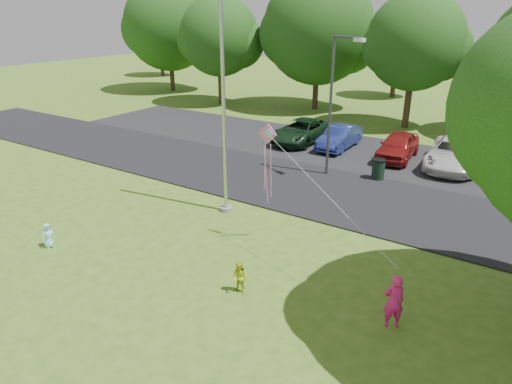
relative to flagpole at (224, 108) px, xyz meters
The scene contains 12 objects.
ground 7.39m from the flagpole, 55.01° to the right, with size 120.00×120.00×0.00m, color #42691B.
park_road 6.73m from the flagpole, 48.81° to the left, with size 60.00×6.00×0.06m, color black.
parking_strip 11.82m from the flagpole, 71.57° to the left, with size 42.00×7.00×0.06m, color black.
flagpole is the anchor object (origin of this frame).
street_lamp 6.29m from the flagpole, 73.65° to the left, with size 1.75×0.91×6.61m.
trash_can 8.64m from the flagpole, 60.35° to the left, with size 0.64×0.64×1.01m.
tree_row 19.95m from the flagpole, 75.18° to the left, with size 64.35×11.94×10.88m.
parked_cars 11.52m from the flagpole, 73.11° to the left, with size 13.35×5.30×1.43m.
woman 9.23m from the flagpole, 23.94° to the right, with size 0.54×0.36×1.49m, color #E41E74.
child_yellow 6.86m from the flagpole, 49.43° to the right, with size 0.48×0.37×0.98m, color #C3D421.
child_blue 7.56m from the flagpole, 119.27° to the right, with size 0.43×0.28×0.88m, color #A6E8FF.
kite 3.31m from the flagpole, 26.54° to the right, with size 5.37×2.36×2.83m.
Camera 1 is at (6.68, -8.37, 7.54)m, focal length 32.00 mm.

